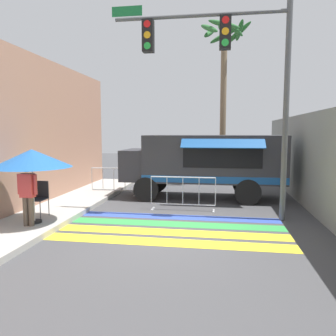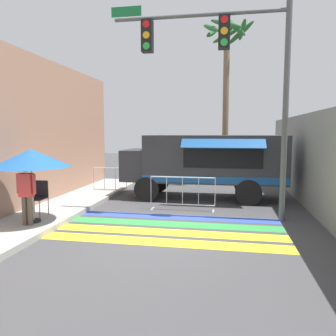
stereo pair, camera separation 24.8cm
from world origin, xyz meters
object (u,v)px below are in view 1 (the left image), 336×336
(traffic_signal_pole, at_px, (228,62))
(vendor_person, at_px, (28,191))
(food_truck, at_px, (201,160))
(palm_tree, at_px, (224,63))
(patio_umbrella, at_px, (32,159))
(folding_chair, at_px, (39,195))
(barricade_front, at_px, (183,194))
(barricade_side, at_px, (114,182))

(traffic_signal_pole, bearing_deg, vendor_person, -156.54)
(food_truck, bearing_deg, palm_tree, 77.37)
(food_truck, bearing_deg, vendor_person, -129.29)
(patio_umbrella, bearing_deg, food_truck, 48.89)
(vendor_person, bearing_deg, palm_tree, 64.35)
(food_truck, bearing_deg, patio_umbrella, -131.11)
(folding_chair, relative_size, barricade_front, 0.47)
(food_truck, xyz_separation_m, vendor_person, (-4.09, -5.00, -0.43))
(folding_chair, relative_size, palm_tree, 0.13)
(folding_chair, distance_m, palm_tree, 10.58)
(barricade_front, distance_m, barricade_side, 3.76)
(palm_tree, bearing_deg, barricade_front, -102.63)
(barricade_side, bearing_deg, patio_umbrella, -97.03)
(barricade_side, bearing_deg, vendor_person, -96.42)
(folding_chair, height_order, palm_tree, palm_tree)
(traffic_signal_pole, relative_size, barricade_side, 3.37)
(folding_chair, bearing_deg, barricade_front, 17.04)
(barricade_front, xyz_separation_m, palm_tree, (1.30, 5.80, 5.23))
(food_truck, bearing_deg, barricade_side, 178.59)
(food_truck, xyz_separation_m, folding_chair, (-4.35, -4.07, -0.71))
(vendor_person, bearing_deg, barricade_front, 42.38)
(traffic_signal_pole, height_order, patio_umbrella, traffic_signal_pole)
(traffic_signal_pole, relative_size, vendor_person, 4.00)
(traffic_signal_pole, height_order, barricade_side, traffic_signal_pole)
(palm_tree, bearing_deg, vendor_person, -119.53)
(patio_umbrella, xyz_separation_m, palm_tree, (4.93, 8.39, 3.93))
(barricade_front, height_order, palm_tree, palm_tree)
(barricade_front, bearing_deg, folding_chair, -153.32)
(vendor_person, distance_m, barricade_side, 5.14)
(food_truck, relative_size, folding_chair, 6.03)
(traffic_signal_pole, bearing_deg, barricade_side, 146.13)
(food_truck, height_order, folding_chair, food_truck)
(palm_tree, bearing_deg, traffic_signal_pole, -89.69)
(barricade_side, bearing_deg, food_truck, -1.41)
(barricade_side, height_order, palm_tree, palm_tree)
(vendor_person, bearing_deg, traffic_signal_pole, 27.34)
(traffic_signal_pole, height_order, folding_chair, traffic_signal_pole)
(patio_umbrella, distance_m, palm_tree, 10.49)
(barricade_front, bearing_deg, traffic_signal_pole, -28.57)
(patio_umbrella, bearing_deg, traffic_signal_pole, 20.50)
(food_truck, height_order, traffic_signal_pole, traffic_signal_pole)
(traffic_signal_pole, xyz_separation_m, vendor_person, (-4.95, -2.15, -3.46))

